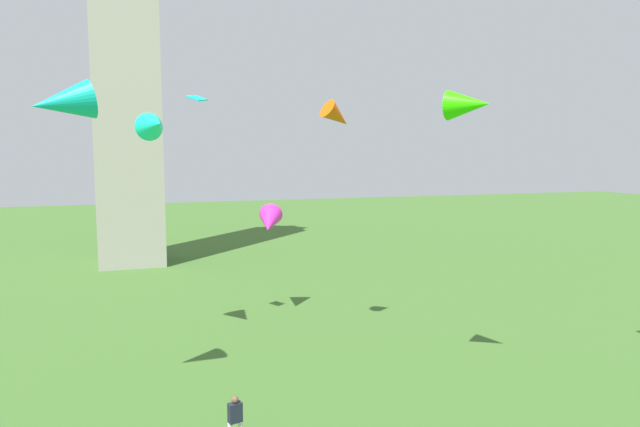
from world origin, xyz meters
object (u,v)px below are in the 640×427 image
(kite_flying_1, at_px, (469,105))
(kite_flying_2, at_px, (154,125))
(kite_flying_5, at_px, (269,222))
(kite_flying_6, at_px, (197,98))
(kite_flying_4, at_px, (62,103))
(person_0, at_px, (235,418))
(kite_flying_3, at_px, (337,116))

(kite_flying_1, xyz_separation_m, kite_flying_2, (-11.82, 9.27, -0.54))
(kite_flying_5, bearing_deg, kite_flying_6, -126.69)
(kite_flying_1, relative_size, kite_flying_5, 0.75)
(kite_flying_4, bearing_deg, person_0, 39.07)
(kite_flying_2, bearing_deg, kite_flying_3, -23.09)
(kite_flying_2, relative_size, kite_flying_4, 0.90)
(kite_flying_5, xyz_separation_m, kite_flying_6, (-4.61, -3.06, 7.15))
(kite_flying_2, bearing_deg, person_0, -92.03)
(person_0, relative_size, kite_flying_1, 0.85)
(kite_flying_3, distance_m, kite_flying_5, 8.88)
(kite_flying_4, distance_m, kite_flying_6, 9.85)
(kite_flying_2, xyz_separation_m, kite_flying_5, (6.86, 4.44, -5.60))
(kite_flying_2, distance_m, kite_flying_3, 9.24)
(person_0, height_order, kite_flying_4, kite_flying_4)
(person_0, relative_size, kite_flying_6, 1.57)
(kite_flying_3, xyz_separation_m, kite_flying_5, (-2.23, 6.01, -6.15))
(kite_flying_1, height_order, kite_flying_3, kite_flying_3)
(person_0, xyz_separation_m, kite_flying_5, (4.82, 14.67, 5.00))
(kite_flying_1, bearing_deg, kite_flying_4, 133.86)
(person_0, distance_m, kite_flying_6, 16.81)
(kite_flying_3, relative_size, kite_flying_6, 1.77)
(kite_flying_2, distance_m, kite_flying_5, 9.90)
(person_0, distance_m, kite_flying_4, 12.74)
(person_0, height_order, kite_flying_1, kite_flying_1)
(kite_flying_1, xyz_separation_m, kite_flying_4, (-15.17, 2.64, -0.17))
(person_0, bearing_deg, kite_flying_6, -105.06)
(kite_flying_5, bearing_deg, kite_flying_1, -50.33)
(kite_flying_3, xyz_separation_m, kite_flying_4, (-12.44, -5.06, -0.18))
(kite_flying_3, bearing_deg, kite_flying_6, 51.60)
(kite_flying_3, bearing_deg, person_0, 125.79)
(kite_flying_1, distance_m, kite_flying_4, 15.40)
(person_0, relative_size, kite_flying_3, 0.89)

